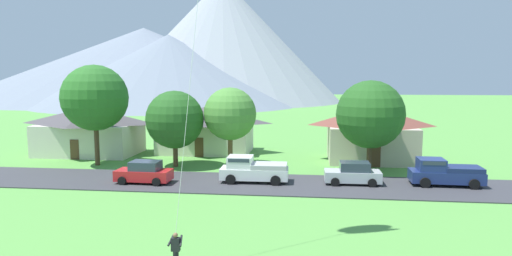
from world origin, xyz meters
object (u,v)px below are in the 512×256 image
object	(u,v)px
house_left_center	(206,129)
parked_car_red_west_end	(144,173)
pickup_truck_navy_west_side	(444,172)
tree_center	(175,120)
tree_near_left	(370,114)
house_leftmost	(371,133)
house_right_center	(89,130)
tree_left_of_center	(230,114)
pickup_truck_white_east_side	(253,169)
tree_right_of_center	(95,98)
parked_car_silver_mid_west	(353,174)

from	to	relation	value
house_left_center	parked_car_red_west_end	world-z (taller)	house_left_center
pickup_truck_navy_west_side	house_left_center	bearing A→B (deg)	148.95
tree_center	tree_near_left	bearing A→B (deg)	-2.09
house_leftmost	house_left_center	world-z (taller)	house_leftmost
pickup_truck_navy_west_side	house_right_center	bearing A→B (deg)	163.22
tree_left_of_center	pickup_truck_white_east_side	xyz separation A→B (m)	(2.88, -6.41, -3.72)
tree_left_of_center	parked_car_red_west_end	size ratio (longest dim) A/B	1.70
house_right_center	pickup_truck_navy_west_side	distance (m)	34.63
house_left_center	tree_right_of_center	world-z (taller)	tree_right_of_center
tree_right_of_center	parked_car_silver_mid_west	distance (m)	23.96
parked_car_silver_mid_west	pickup_truck_navy_west_side	bearing A→B (deg)	3.20
pickup_truck_white_east_side	tree_center	bearing A→B (deg)	145.46
house_leftmost	tree_left_of_center	distance (m)	13.95
parked_car_silver_mid_west	pickup_truck_navy_west_side	distance (m)	6.75
tree_right_of_center	tree_left_of_center	bearing A→B (deg)	6.05
parked_car_red_west_end	house_left_center	bearing A→B (deg)	84.54
house_left_center	parked_car_silver_mid_west	distance (m)	19.63
house_right_center	tree_near_left	distance (m)	28.86
house_leftmost	parked_car_red_west_end	xyz separation A→B (m)	(-18.54, -11.73, -1.88)
pickup_truck_white_east_side	parked_car_silver_mid_west	bearing A→B (deg)	1.93
tree_left_of_center	pickup_truck_navy_west_side	xyz separation A→B (m)	(17.28, -5.78, -3.72)
tree_near_left	tree_right_of_center	size ratio (longest dim) A/B	0.85
tree_left_of_center	parked_car_silver_mid_west	size ratio (longest dim) A/B	1.71
house_right_center	parked_car_red_west_end	bearing A→B (deg)	-48.58
house_right_center	tree_right_of_center	xyz separation A→B (m)	(3.54, -5.51, 3.65)
parked_car_red_west_end	house_right_center	bearing A→B (deg)	131.42
tree_center	pickup_truck_navy_west_side	distance (m)	22.91
house_leftmost	parked_car_red_west_end	size ratio (longest dim) A/B	2.07
house_right_center	tree_center	size ratio (longest dim) A/B	1.54
house_right_center	tree_left_of_center	xyz separation A→B (m)	(15.84, -4.20, 2.18)
tree_near_left	pickup_truck_navy_west_side	world-z (taller)	tree_near_left
parked_car_silver_mid_west	pickup_truck_white_east_side	distance (m)	7.67
house_leftmost	pickup_truck_navy_west_side	world-z (taller)	house_leftmost
house_right_center	tree_left_of_center	size ratio (longest dim) A/B	1.49
tree_near_left	house_leftmost	bearing A→B (deg)	81.18
parked_car_silver_mid_west	pickup_truck_navy_west_side	world-z (taller)	pickup_truck_navy_west_side
tree_right_of_center	parked_car_silver_mid_west	bearing A→B (deg)	-11.99
house_right_center	pickup_truck_navy_west_side	bearing A→B (deg)	-16.78
house_left_center	tree_near_left	world-z (taller)	tree_near_left
pickup_truck_white_east_side	house_left_center	bearing A→B (deg)	116.96
tree_right_of_center	parked_car_red_west_end	world-z (taller)	tree_right_of_center
house_leftmost	tree_center	distance (m)	18.86
tree_near_left	tree_center	world-z (taller)	tree_near_left
tree_right_of_center	tree_center	bearing A→B (deg)	1.89
house_leftmost	pickup_truck_white_east_side	world-z (taller)	house_leftmost
parked_car_red_west_end	pickup_truck_white_east_side	size ratio (longest dim) A/B	0.81
house_left_center	tree_near_left	bearing A→B (deg)	-28.12
parked_car_red_west_end	parked_car_silver_mid_west	world-z (taller)	same
tree_center	parked_car_red_west_end	world-z (taller)	tree_center
house_leftmost	tree_near_left	size ratio (longest dim) A/B	1.11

